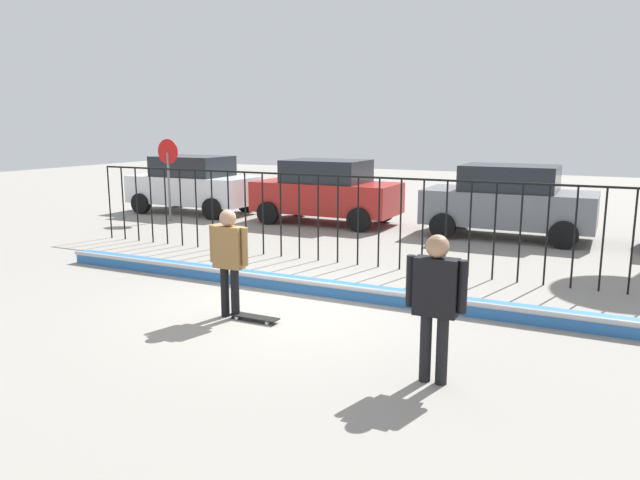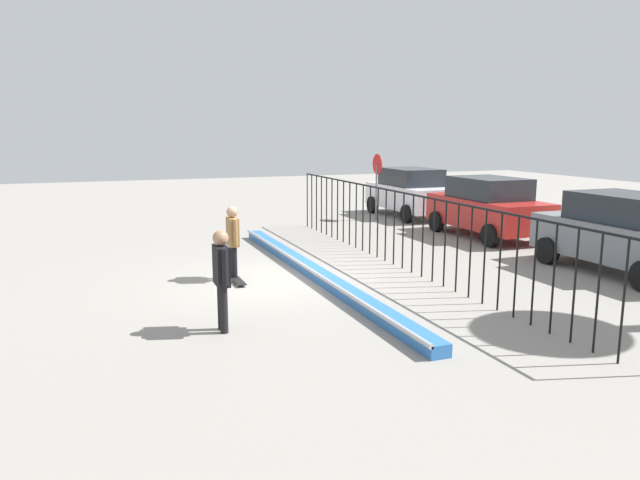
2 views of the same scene
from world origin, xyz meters
TOP-DOWN VIEW (x-y plane):
  - ground_plane at (0.00, 0.00)m, footprint 60.00×60.00m
  - bowl_coping_ledge at (0.00, 1.06)m, footprint 11.00×0.40m
  - perimeter_fence at (-0.00, 3.41)m, footprint 14.04×0.04m
  - skateboarder at (-0.39, -0.73)m, footprint 0.68×0.25m
  - skateboard at (0.04, -0.72)m, footprint 0.80×0.20m
  - camera_operator at (3.08, -1.68)m, footprint 0.70×0.26m
  - parked_car_white at (-7.93, 8.06)m, footprint 4.30×2.12m
  - parked_car_red at (-2.98, 8.06)m, footprint 4.30×2.12m
  - parked_car_gray at (2.30, 8.06)m, footprint 4.30×2.12m
  - stop_sign at (-7.52, 6.37)m, footprint 0.76×0.07m

SIDE VIEW (x-z plane):
  - ground_plane at x=0.00m, z-range 0.00..0.00m
  - skateboard at x=0.04m, z-range 0.02..0.10m
  - bowl_coping_ledge at x=0.00m, z-range -0.01..0.25m
  - parked_car_white at x=-7.93m, z-range 0.02..1.92m
  - parked_car_red at x=-2.98m, z-range 0.02..1.92m
  - parked_car_gray at x=2.30m, z-range 0.02..1.92m
  - skateboarder at x=-0.39m, z-range 0.17..1.85m
  - camera_operator at x=3.08m, z-range 0.17..1.91m
  - perimeter_fence at x=0.00m, z-range 0.21..2.10m
  - stop_sign at x=-7.52m, z-range 0.37..2.87m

